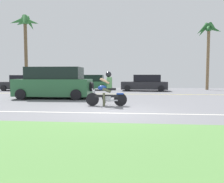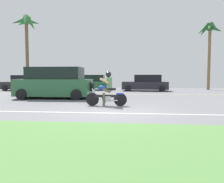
% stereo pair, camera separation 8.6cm
% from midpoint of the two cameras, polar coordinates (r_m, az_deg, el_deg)
% --- Properties ---
extents(ground, '(56.00, 30.00, 0.04)m').
position_cam_midpoint_polar(ground, '(11.66, 1.45, -3.08)').
color(ground, slate).
extents(grass_median, '(56.00, 3.80, 0.06)m').
position_cam_midpoint_polar(grass_median, '(4.73, -5.40, -13.12)').
color(grass_median, '#548442').
rests_on(grass_median, ground).
extents(lane_line_near, '(50.40, 0.12, 0.01)m').
position_cam_midpoint_polar(lane_line_near, '(8.52, -0.21, -5.55)').
color(lane_line_near, silver).
rests_on(lane_line_near, ground).
extents(lane_line_far, '(50.40, 0.12, 0.01)m').
position_cam_midpoint_polar(lane_line_far, '(17.39, 2.92, -0.65)').
color(lane_line_far, yellow).
rests_on(lane_line_far, ground).
extents(motorcyclist, '(1.95, 0.64, 1.63)m').
position_cam_midpoint_polar(motorcyclist, '(10.48, -1.15, 0.01)').
color(motorcyclist, black).
rests_on(motorcyclist, ground).
extents(suv_nearby, '(4.87, 2.32, 1.97)m').
position_cam_midpoint_polar(suv_nearby, '(14.56, -14.30, 2.07)').
color(suv_nearby, '#2D663D').
rests_on(suv_nearby, ground).
extents(parked_car_0, '(4.24, 2.24, 1.49)m').
position_cam_midpoint_polar(parked_car_0, '(23.12, -21.31, 1.97)').
color(parked_car_0, '#232328').
rests_on(parked_car_0, ground).
extents(parked_car_1, '(3.79, 1.98, 1.52)m').
position_cam_midpoint_polar(parked_car_1, '(22.59, -5.08, 2.22)').
color(parked_car_1, '#2D663D').
rests_on(parked_car_1, ground).
extents(parked_car_2, '(4.32, 2.12, 1.53)m').
position_cam_midpoint_polar(parked_car_2, '(21.37, 8.75, 2.09)').
color(parked_car_2, '#232328').
rests_on(parked_car_2, ground).
extents(palm_tree_0, '(2.71, 2.71, 6.79)m').
position_cam_midpoint_polar(palm_tree_0, '(25.01, 23.86, 13.33)').
color(palm_tree_0, brown).
rests_on(palm_tree_0, ground).
extents(palm_tree_1, '(3.31, 3.23, 8.40)m').
position_cam_midpoint_polar(palm_tree_1, '(28.22, -21.01, 14.85)').
color(palm_tree_1, brown).
rests_on(palm_tree_1, ground).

